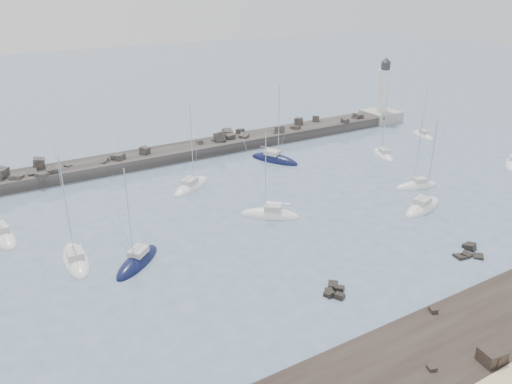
# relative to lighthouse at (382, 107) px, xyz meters

# --- Properties ---
(ground) EXTENTS (400.00, 400.00, 0.00)m
(ground) POSITION_rel_lighthouse_xyz_m (-47.00, -38.00, -3.09)
(ground) COLOR slate
(ground) RESTS_ON ground
(rock_shelf) EXTENTS (140.00, 12.00, 1.93)m
(rock_shelf) POSITION_rel_lighthouse_xyz_m (-47.19, -60.00, -3.07)
(rock_shelf) COLOR black
(rock_shelf) RESTS_ON ground
(rock_cluster_near) EXTENTS (2.74, 3.16, 1.06)m
(rock_cluster_near) POSITION_rel_lighthouse_xyz_m (-51.22, -47.23, -2.94)
(rock_cluster_near) COLOR black
(rock_cluster_near) RESTS_ON ground
(rock_cluster_far) EXTENTS (4.01, 3.66, 1.48)m
(rock_cluster_far) POSITION_rel_lighthouse_xyz_m (-32.96, -49.15, -3.06)
(rock_cluster_far) COLOR black
(rock_cluster_far) RESTS_ON ground
(breakwater) EXTENTS (115.00, 7.23, 5.17)m
(breakwater) POSITION_rel_lighthouse_xyz_m (-54.69, -0.00, -2.81)
(breakwater) COLOR #2F2C2A
(breakwater) RESTS_ON ground
(lighthouse) EXTENTS (7.00, 7.00, 14.60)m
(lighthouse) POSITION_rel_lighthouse_xyz_m (0.00, 0.00, 0.00)
(lighthouse) COLOR #A0A09B
(lighthouse) RESTS_ON ground
(sailboat_0) EXTENTS (4.51, 9.64, 14.65)m
(sailboat_0) POSITION_rel_lighthouse_xyz_m (-79.32, -16.71, -2.95)
(sailboat_0) COLOR white
(sailboat_0) RESTS_ON ground
(sailboat_1) EXTENTS (7.53, 7.05, 12.62)m
(sailboat_1) POSITION_rel_lighthouse_xyz_m (-66.65, -31.51, -2.94)
(sailboat_1) COLOR #0D1339
(sailboat_1) RESTS_ON ground
(sailboat_2) EXTENTS (3.14, 8.66, 13.50)m
(sailboat_2) POSITION_rel_lighthouse_xyz_m (-72.52, -27.62, -2.95)
(sailboat_2) COLOR white
(sailboat_2) RESTS_ON ground
(sailboat_3) EXTENTS (8.69, 7.07, 13.65)m
(sailboat_3) POSITION_rel_lighthouse_xyz_m (-52.42, -14.20, -2.96)
(sailboat_3) COLOR white
(sailboat_3) RESTS_ON ground
(sailboat_4) EXTENTS (7.72, 7.01, 12.79)m
(sailboat_4) POSITION_rel_lighthouse_xyz_m (-47.41, -28.88, -2.94)
(sailboat_4) COLOR white
(sailboat_4) RESTS_ON ground
(sailboat_5) EXTENTS (8.89, 4.82, 13.54)m
(sailboat_5) POSITION_rel_lighthouse_xyz_m (-27.85, -37.65, -2.94)
(sailboat_5) COLOR white
(sailboat_5) RESTS_ON ground
(sailboat_6) EXTENTS (6.63, 9.45, 14.53)m
(sailboat_6) POSITION_rel_lighthouse_xyz_m (-34.92, -10.42, -2.94)
(sailboat_6) COLOR #0D1339
(sailboat_6) RESTS_ON ground
(sailboat_7) EXTENTS (7.34, 3.84, 11.24)m
(sailboat_7) POSITION_rel_lighthouse_xyz_m (-22.63, -31.72, -2.96)
(sailboat_7) COLOR white
(sailboat_7) RESTS_ON ground
(sailboat_8) EXTENTS (4.57, 7.60, 11.58)m
(sailboat_8) POSITION_rel_lighthouse_xyz_m (-16.72, -18.28, -2.96)
(sailboat_8) COLOR white
(sailboat_8) RESTS_ON ground
(sailboat_10) EXTENTS (3.82, 7.08, 10.87)m
(sailboat_10) POSITION_rel_lighthouse_xyz_m (-1.21, -13.46, -2.95)
(sailboat_10) COLOR white
(sailboat_10) RESTS_ON ground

